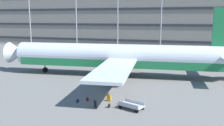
# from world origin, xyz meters

# --- Properties ---
(ground_plane) EXTENTS (600.00, 600.00, 0.00)m
(ground_plane) POSITION_xyz_m (0.00, 0.00, 0.00)
(ground_plane) COLOR slate
(terminal_structure) EXTENTS (120.32, 14.49, 19.44)m
(terminal_structure) POSITION_xyz_m (0.00, 43.29, 9.72)
(terminal_structure) COLOR gray
(terminal_structure) RESTS_ON ground_plane
(airliner) EXTENTS (40.62, 32.89, 11.00)m
(airliner) POSITION_xyz_m (2.32, -1.16, 3.15)
(airliner) COLOR silver
(airliner) RESTS_ON ground_plane
(light_mast_far_left) EXTENTS (1.80, 0.50, 21.33)m
(light_mast_far_left) POSITION_xyz_m (-37.02, 30.73, 12.35)
(light_mast_far_left) COLOR gray
(light_mast_far_left) RESTS_ON ground_plane
(light_mast_left) EXTENTS (1.80, 0.50, 25.52)m
(light_mast_left) POSITION_xyz_m (-20.43, 30.73, 14.50)
(light_mast_left) COLOR gray
(light_mast_left) RESTS_ON ground_plane
(light_mast_center_left) EXTENTS (1.80, 0.50, 22.27)m
(light_mast_center_left) POSITION_xyz_m (-7.20, 30.73, 12.83)
(light_mast_center_left) COLOR gray
(light_mast_center_left) RESTS_ON ground_plane
(light_mast_center_right) EXTENTS (1.80, 0.50, 23.31)m
(light_mast_center_right) POSITION_xyz_m (5.31, 30.73, 13.37)
(light_mast_center_right) COLOR gray
(light_mast_center_right) RESTS_ON ground_plane
(suitcase_silver) EXTENTS (0.50, 0.28, 0.88)m
(suitcase_silver) POSITION_xyz_m (4.27, -13.71, 0.42)
(suitcase_silver) COLOR orange
(suitcase_silver) RESTS_ON ground_plane
(suitcase_orange) EXTENTS (0.41, 0.47, 0.82)m
(suitcase_orange) POSITION_xyz_m (3.44, -15.96, 0.38)
(suitcase_orange) COLOR black
(suitcase_orange) RESTS_ON ground_plane
(backpack_small) EXTENTS (0.38, 0.32, 0.48)m
(backpack_small) POSITION_xyz_m (1.06, -15.23, 0.21)
(backpack_small) COLOR navy
(backpack_small) RESTS_ON ground_plane
(backpack_teal) EXTENTS (0.32, 0.42, 0.51)m
(backpack_teal) POSITION_xyz_m (4.91, -15.70, 0.22)
(backpack_teal) COLOR black
(backpack_teal) RESTS_ON ground_plane
(backpack_upright) EXTENTS (0.34, 0.41, 0.50)m
(backpack_upright) POSITION_xyz_m (1.87, -14.30, 0.22)
(backpack_upright) COLOR maroon
(backpack_upright) RESTS_ON ground_plane
(baggage_cart) EXTENTS (3.32, 2.14, 0.82)m
(baggage_cart) POSITION_xyz_m (7.28, -15.43, 0.43)
(baggage_cart) COLOR #B7B7BC
(baggage_cart) RESTS_ON ground_plane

